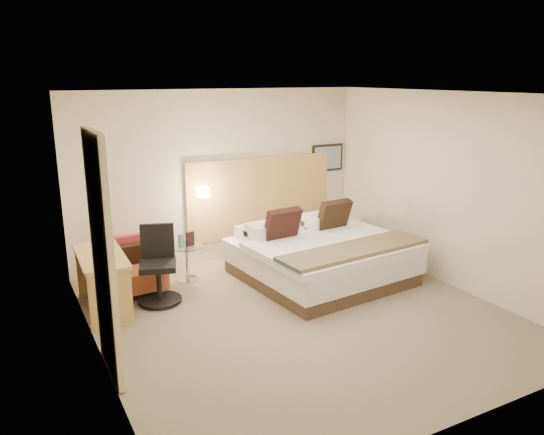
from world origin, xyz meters
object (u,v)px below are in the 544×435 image
lounge_chair (135,270)px  desk_chair (158,271)px  bed (320,255)px  side_table (187,261)px  desk (103,266)px

lounge_chair → desk_chair: (0.20, -0.48, 0.11)m
bed → lounge_chair: bed is taller
lounge_chair → desk_chair: desk_chair is taller
side_table → desk: size_ratio=0.45×
desk → side_table: bearing=21.4°
bed → desk_chair: bearing=172.6°
lounge_chair → desk: bearing=-137.8°
bed → desk_chair: (-2.33, 0.30, 0.07)m
side_table → desk_chair: 0.79m
desk → desk_chair: bearing=-3.6°
side_table → desk: desk is taller
lounge_chair → desk_chair: size_ratio=0.75×
side_table → bed: bearing=-25.4°
side_table → desk_chair: (-0.57, -0.53, 0.13)m
lounge_chair → desk_chair: bearing=-67.7°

